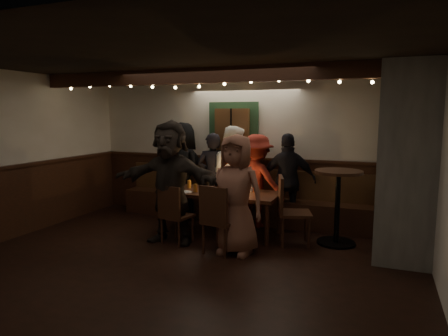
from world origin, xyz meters
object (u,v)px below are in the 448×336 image
at_px(chair_near_right, 217,216).
at_px(chair_end, 288,206).
at_px(dining_table, 219,195).
at_px(chair_near_left, 173,211).
at_px(person_d, 256,181).
at_px(person_a, 182,170).
at_px(high_top, 338,198).
at_px(person_c, 232,174).
at_px(person_e, 288,181).
at_px(person_b, 213,177).
at_px(person_g, 236,195).
at_px(person_f, 170,182).

bearing_deg(chair_near_right, chair_end, 43.97).
distance_m(dining_table, chair_near_left, 0.89).
relative_size(chair_end, person_d, 0.65).
xyz_separation_m(chair_near_left, person_a, (-0.61, 1.47, 0.39)).
distance_m(chair_end, high_top, 0.75).
bearing_deg(person_c, high_top, 177.50).
relative_size(dining_table, person_e, 1.20).
bearing_deg(person_c, dining_table, 109.75).
height_order(person_a, person_b, person_a).
relative_size(high_top, person_d, 0.70).
bearing_deg(chair_near_left, person_a, 112.51).
xyz_separation_m(chair_near_right, person_c, (-0.41, 1.69, 0.32)).
bearing_deg(high_top, dining_table, -175.25).
distance_m(chair_near_right, person_e, 1.79).
relative_size(dining_table, person_g, 1.16).
bearing_deg(person_d, person_e, -153.48).
relative_size(chair_end, person_a, 0.58).
bearing_deg(chair_near_left, dining_table, 61.32).
bearing_deg(person_f, chair_near_left, -43.67).
distance_m(high_top, person_e, 1.06).
xyz_separation_m(chair_near_right, person_f, (-0.87, 0.25, 0.38)).
xyz_separation_m(person_c, person_f, (-0.46, -1.44, 0.06)).
height_order(dining_table, person_d, person_d).
relative_size(chair_near_left, person_g, 0.54).
xyz_separation_m(chair_near_left, person_b, (0.01, 1.46, 0.30)).
bearing_deg(dining_table, person_f, -127.04).
bearing_deg(high_top, person_f, -160.44).
bearing_deg(person_a, person_b, -158.62).
bearing_deg(person_f, dining_table, 52.47).
bearing_deg(person_e, person_b, -18.04).
height_order(chair_near_right, person_g, person_g).
xyz_separation_m(dining_table, person_b, (-0.41, 0.69, 0.17)).
relative_size(person_d, person_f, 0.86).
bearing_deg(chair_end, person_b, 151.83).
distance_m(high_top, person_b, 2.31).
xyz_separation_m(high_top, person_e, (-0.88, 0.59, 0.10)).
xyz_separation_m(chair_near_left, high_top, (2.26, 0.92, 0.20)).
height_order(person_e, person_f, person_f).
height_order(high_top, person_b, person_b).
bearing_deg(person_e, person_d, -7.56).
xyz_separation_m(chair_near_right, chair_end, (0.81, 0.78, 0.03)).
xyz_separation_m(chair_end, person_g, (-0.60, -0.63, 0.25)).
height_order(chair_near_left, person_d, person_d).
bearing_deg(dining_table, person_e, 37.63).
relative_size(dining_table, person_f, 1.05).
height_order(chair_near_left, person_a, person_a).
distance_m(person_c, person_g, 1.66).
bearing_deg(chair_end, high_top, 24.02).
bearing_deg(dining_table, chair_near_left, -118.68).
height_order(person_a, person_d, person_a).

